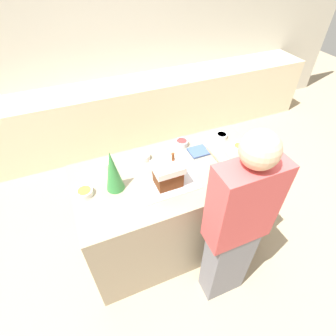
{
  "coord_description": "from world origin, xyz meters",
  "views": [
    {
      "loc": [
        -0.65,
        -1.44,
        2.45
      ],
      "look_at": [
        -0.05,
        0.0,
        1.02
      ],
      "focal_mm": 28.0,
      "sensor_mm": 36.0,
      "label": 1
    }
  ],
  "objects_px": {
    "gingerbread_house": "(168,173)",
    "candy_bowl_front_corner": "(105,163)",
    "decorative_tree": "(113,171)",
    "mug": "(249,162)",
    "candy_bowl_center_rear": "(144,156)",
    "candy_bowl_near_tray_left": "(85,192)",
    "cookbook": "(198,151)",
    "candy_bowl_far_left": "(239,147)",
    "person": "(236,228)",
    "baking_tray": "(168,183)",
    "candy_bowl_far_right": "(182,143)",
    "candy_bowl_behind_tray": "(222,136)"
  },
  "relations": [
    {
      "from": "candy_bowl_behind_tray",
      "to": "gingerbread_house",
      "type": "bearing_deg",
      "value": -152.69
    },
    {
      "from": "gingerbread_house",
      "to": "candy_bowl_behind_tray",
      "type": "relative_size",
      "value": 2.48
    },
    {
      "from": "candy_bowl_far_right",
      "to": "candy_bowl_near_tray_left",
      "type": "relative_size",
      "value": 0.95
    },
    {
      "from": "gingerbread_house",
      "to": "candy_bowl_far_left",
      "type": "distance_m",
      "value": 0.79
    },
    {
      "from": "candy_bowl_center_rear",
      "to": "mug",
      "type": "xyz_separation_m",
      "value": [
        0.79,
        -0.42,
        0.01
      ]
    },
    {
      "from": "candy_bowl_far_right",
      "to": "candy_bowl_far_left",
      "type": "height_order",
      "value": "candy_bowl_far_right"
    },
    {
      "from": "candy_bowl_front_corner",
      "to": "person",
      "type": "xyz_separation_m",
      "value": [
        0.71,
        -0.92,
        -0.1
      ]
    },
    {
      "from": "candy_bowl_front_corner",
      "to": "candy_bowl_behind_tray",
      "type": "xyz_separation_m",
      "value": [
        1.12,
        -0.03,
        -0.0
      ]
    },
    {
      "from": "candy_bowl_behind_tray",
      "to": "candy_bowl_far_left",
      "type": "bearing_deg",
      "value": -75.24
    },
    {
      "from": "gingerbread_house",
      "to": "candy_bowl_front_corner",
      "type": "xyz_separation_m",
      "value": [
        -0.41,
        0.4,
        -0.09
      ]
    },
    {
      "from": "gingerbread_house",
      "to": "candy_bowl_far_left",
      "type": "relative_size",
      "value": 2.37
    },
    {
      "from": "candy_bowl_center_rear",
      "to": "cookbook",
      "type": "relative_size",
      "value": 0.66
    },
    {
      "from": "candy_bowl_front_corner",
      "to": "candy_bowl_center_rear",
      "type": "relative_size",
      "value": 1.01
    },
    {
      "from": "decorative_tree",
      "to": "cookbook",
      "type": "bearing_deg",
      "value": 10.06
    },
    {
      "from": "gingerbread_house",
      "to": "person",
      "type": "bearing_deg",
      "value": -60.1
    },
    {
      "from": "gingerbread_house",
      "to": "baking_tray",
      "type": "bearing_deg",
      "value": -151.71
    },
    {
      "from": "candy_bowl_far_left",
      "to": "mug",
      "type": "relative_size",
      "value": 1.2
    },
    {
      "from": "candy_bowl_front_corner",
      "to": "candy_bowl_near_tray_left",
      "type": "xyz_separation_m",
      "value": [
        -0.21,
        -0.26,
        -0.0
      ]
    },
    {
      "from": "gingerbread_house",
      "to": "candy_bowl_center_rear",
      "type": "relative_size",
      "value": 2.39
    },
    {
      "from": "candy_bowl_far_left",
      "to": "person",
      "type": "bearing_deg",
      "value": -124.45
    },
    {
      "from": "baking_tray",
      "to": "gingerbread_house",
      "type": "distance_m",
      "value": 0.11
    },
    {
      "from": "candy_bowl_behind_tray",
      "to": "mug",
      "type": "xyz_separation_m",
      "value": [
        0.0,
        -0.43,
        0.01
      ]
    },
    {
      "from": "decorative_tree",
      "to": "candy_bowl_center_rear",
      "type": "xyz_separation_m",
      "value": [
        0.31,
        0.24,
        -0.15
      ]
    },
    {
      "from": "candy_bowl_far_right",
      "to": "person",
      "type": "bearing_deg",
      "value": -90.64
    },
    {
      "from": "candy_bowl_far_left",
      "to": "mug",
      "type": "height_order",
      "value": "mug"
    },
    {
      "from": "candy_bowl_center_rear",
      "to": "cookbook",
      "type": "height_order",
      "value": "candy_bowl_center_rear"
    },
    {
      "from": "decorative_tree",
      "to": "candy_bowl_front_corner",
      "type": "xyz_separation_m",
      "value": [
        -0.02,
        0.28,
        -0.15
      ]
    },
    {
      "from": "gingerbread_house",
      "to": "candy_bowl_near_tray_left",
      "type": "relative_size",
      "value": 2.15
    },
    {
      "from": "candy_bowl_front_corner",
      "to": "candy_bowl_near_tray_left",
      "type": "bearing_deg",
      "value": -129.09
    },
    {
      "from": "cookbook",
      "to": "person",
      "type": "relative_size",
      "value": 0.1
    },
    {
      "from": "candy_bowl_front_corner",
      "to": "candy_bowl_far_left",
      "type": "xyz_separation_m",
      "value": [
        1.17,
        -0.24,
        -0.01
      ]
    },
    {
      "from": "decorative_tree",
      "to": "person",
      "type": "xyz_separation_m",
      "value": [
        0.69,
        -0.64,
        -0.26
      ]
    },
    {
      "from": "decorative_tree",
      "to": "mug",
      "type": "xyz_separation_m",
      "value": [
        1.11,
        -0.17,
        -0.14
      ]
    },
    {
      "from": "decorative_tree",
      "to": "mug",
      "type": "relative_size",
      "value": 3.94
    },
    {
      "from": "decorative_tree",
      "to": "candy_bowl_far_right",
      "type": "relative_size",
      "value": 3.14
    },
    {
      "from": "candy_bowl_front_corner",
      "to": "candy_bowl_far_left",
      "type": "relative_size",
      "value": 1.0
    },
    {
      "from": "decorative_tree",
      "to": "candy_bowl_center_rear",
      "type": "bearing_deg",
      "value": 38.05
    },
    {
      "from": "candy_bowl_far_right",
      "to": "mug",
      "type": "height_order",
      "value": "mug"
    },
    {
      "from": "person",
      "to": "candy_bowl_center_rear",
      "type": "bearing_deg",
      "value": 113.13
    },
    {
      "from": "candy_bowl_near_tray_left",
      "to": "candy_bowl_center_rear",
      "type": "bearing_deg",
      "value": 22.3
    },
    {
      "from": "candy_bowl_far_right",
      "to": "candy_bowl_near_tray_left",
      "type": "xyz_separation_m",
      "value": [
        -0.93,
        -0.27,
        -0.0
      ]
    },
    {
      "from": "baking_tray",
      "to": "decorative_tree",
      "type": "distance_m",
      "value": 0.44
    },
    {
      "from": "candy_bowl_behind_tray",
      "to": "candy_bowl_center_rear",
      "type": "bearing_deg",
      "value": -179.49
    },
    {
      "from": "gingerbread_house",
      "to": "candy_bowl_front_corner",
      "type": "distance_m",
      "value": 0.58
    },
    {
      "from": "gingerbread_house",
      "to": "cookbook",
      "type": "bearing_deg",
      "value": 32.38
    },
    {
      "from": "gingerbread_house",
      "to": "candy_bowl_near_tray_left",
      "type": "bearing_deg",
      "value": 167.48
    },
    {
      "from": "decorative_tree",
      "to": "candy_bowl_center_rear",
      "type": "distance_m",
      "value": 0.43
    },
    {
      "from": "candy_bowl_far_right",
      "to": "person",
      "type": "distance_m",
      "value": 0.94
    },
    {
      "from": "gingerbread_house",
      "to": "candy_bowl_far_left",
      "type": "xyz_separation_m",
      "value": [
        0.77,
        0.16,
        -0.09
      ]
    },
    {
      "from": "candy_bowl_front_corner",
      "to": "candy_bowl_far_left",
      "type": "bearing_deg",
      "value": -11.69
    }
  ]
}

